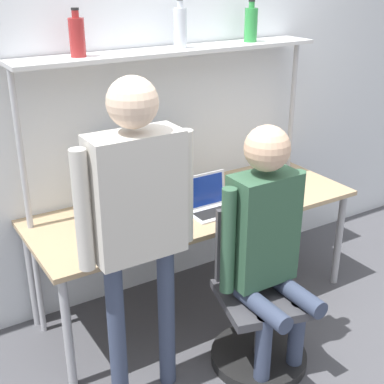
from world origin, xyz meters
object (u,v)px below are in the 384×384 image
object	(u,v)px
cell_phone	(244,205)
bottle_red	(77,36)
laptop	(209,201)
office_chair	(258,317)
person_standing	(137,206)
person_seated	(267,234)
bottle_green	(251,24)
bottle_clear	(180,27)
monitor	(144,169)

from	to	relation	value
cell_phone	bottle_red	size ratio (longest dim) A/B	0.58
laptop	bottle_red	xyz separation A→B (m)	(-0.64, 0.35, 1.00)
office_chair	person_standing	xyz separation A→B (m)	(-0.69, 0.10, 0.83)
cell_phone	person_seated	bearing A→B (deg)	-115.57
person_standing	bottle_red	xyz separation A→B (m)	(0.07, 0.81, 0.69)
bottle_green	bottle_clear	bearing A→B (deg)	180.00
monitor	bottle_red	distance (m)	0.92
monitor	cell_phone	distance (m)	0.68
monitor	person_standing	bearing A→B (deg)	-118.72
office_chair	bottle_red	world-z (taller)	bottle_red
office_chair	person_seated	distance (m)	0.57
bottle_red	cell_phone	bearing A→B (deg)	-25.37
bottle_clear	cell_phone	bearing A→B (deg)	-62.03
monitor	person_seated	xyz separation A→B (m)	(0.24, -0.95, -0.11)
laptop	bottle_green	bearing A→B (deg)	32.87
cell_phone	person_seated	distance (m)	0.61
office_chair	cell_phone	bearing A→B (deg)	63.51
monitor	office_chair	world-z (taller)	monitor
cell_phone	person_seated	xyz separation A→B (m)	(-0.26, -0.54, 0.10)
monitor	bottle_red	xyz separation A→B (m)	(-0.37, -0.00, 0.84)
office_chair	bottle_red	size ratio (longest dim) A/B	3.53
bottle_green	bottle_red	distance (m)	1.19
person_standing	bottle_clear	xyz separation A→B (m)	(0.72, 0.81, 0.70)
cell_phone	bottle_green	xyz separation A→B (m)	(0.32, 0.41, 1.06)
person_standing	cell_phone	bearing A→B (deg)	22.78
bottle_red	bottle_green	bearing A→B (deg)	-0.00
monitor	cell_phone	bearing A→B (deg)	-39.85
person_standing	bottle_red	bearing A→B (deg)	85.21
bottle_red	laptop	bearing A→B (deg)	-28.87
monitor	bottle_clear	distance (m)	0.90
person_standing	bottle_green	bearing A→B (deg)	32.77
office_chair	bottle_green	xyz separation A→B (m)	(0.56, 0.91, 1.52)
person_standing	bottle_clear	bearing A→B (deg)	48.30
cell_phone	bottle_green	world-z (taller)	bottle_green
bottle_red	bottle_clear	bearing A→B (deg)	0.00
bottle_clear	office_chair	bearing A→B (deg)	-91.75
bottle_red	person_seated	bearing A→B (deg)	-57.26
laptop	person_seated	world-z (taller)	person_seated
person_standing	bottle_green	world-z (taller)	bottle_green
laptop	office_chair	world-z (taller)	laptop
laptop	bottle_clear	world-z (taller)	bottle_clear
person_standing	person_seated	bearing A→B (deg)	-12.08
monitor	office_chair	xyz separation A→B (m)	(0.25, -0.91, -0.68)
monitor	person_seated	size ratio (longest dim) A/B	0.42
laptop	bottle_clear	distance (m)	1.07
cell_phone	office_chair	size ratio (longest dim) A/B	0.16
person_seated	office_chair	bearing A→B (deg)	75.81
cell_phone	person_seated	size ratio (longest dim) A/B	0.11
office_chair	person_seated	world-z (taller)	person_seated
office_chair	bottle_clear	xyz separation A→B (m)	(0.03, 0.91, 1.53)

